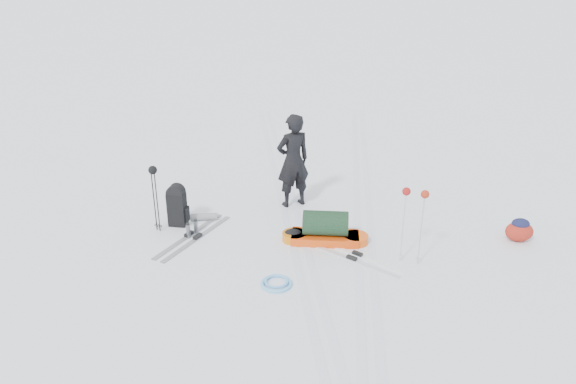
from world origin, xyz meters
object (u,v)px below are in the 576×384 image
(skier, at_px, (293,161))
(ski_poles_black, at_px, (153,178))
(pulk_sled, at_px, (325,230))
(expedition_rucksack, at_px, (180,206))

(skier, height_order, ski_poles_black, skier)
(skier, relative_size, ski_poles_black, 1.50)
(skier, xyz_separation_m, pulk_sled, (0.50, -1.57, -0.73))
(pulk_sled, height_order, ski_poles_black, ski_poles_black)
(pulk_sled, distance_m, expedition_rucksack, 2.77)
(ski_poles_black, bearing_deg, skier, 3.65)
(skier, xyz_separation_m, ski_poles_black, (-2.55, -1.01, 0.09))
(pulk_sled, xyz_separation_m, expedition_rucksack, (-2.65, 0.78, 0.16))
(pulk_sled, relative_size, ski_poles_black, 1.23)
(skier, relative_size, pulk_sled, 1.21)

